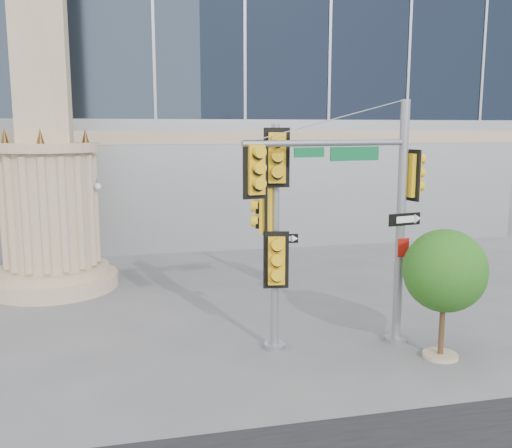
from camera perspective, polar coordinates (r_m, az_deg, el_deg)
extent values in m
plane|color=#545456|center=(13.39, 3.22, -15.06)|extent=(120.00, 120.00, 0.00)
cylinder|color=tan|center=(21.51, -19.53, -5.39)|extent=(4.40, 4.40, 0.50)
cylinder|color=tan|center=(21.41, -19.59, -4.35)|extent=(3.80, 3.80, 0.30)
cylinder|color=tan|center=(21.02, -19.91, 1.35)|extent=(3.00, 3.00, 4.00)
cylinder|color=tan|center=(20.85, -20.25, 7.21)|extent=(3.50, 3.50, 0.30)
cone|color=#472D14|center=(20.72, -16.71, 8.49)|extent=(0.24, 0.24, 0.50)
cone|color=#472D14|center=(21.04, -23.86, 8.09)|extent=(0.24, 0.24, 0.50)
cylinder|color=slate|center=(15.85, 13.80, -11.10)|extent=(0.59, 0.59, 0.13)
cylinder|color=slate|center=(15.07, 14.26, -0.06)|extent=(0.23, 0.23, 6.28)
cylinder|color=slate|center=(13.62, 7.25, 8.04)|extent=(4.35, 0.97, 0.15)
cube|color=#0B5C2E|center=(14.01, 9.86, 6.94)|extent=(1.35, 0.30, 0.34)
cube|color=yellow|center=(12.78, -0.10, 5.44)|extent=(0.62, 0.40, 1.31)
cube|color=yellow|center=(15.10, 15.33, 4.73)|extent=(0.40, 0.62, 1.31)
cube|color=black|center=(14.93, 14.63, 0.45)|extent=(0.95, 0.21, 0.31)
cube|color=#A6140F|center=(15.06, 14.52, -2.30)|extent=(0.34, 0.09, 0.48)
cylinder|color=slate|center=(14.95, 1.86, -12.08)|extent=(0.55, 0.55, 0.14)
cylinder|color=slate|center=(14.17, 1.92, -1.59)|extent=(0.20, 0.20, 5.68)
cube|color=yellow|center=(13.68, 2.08, 6.64)|extent=(0.67, 0.41, 1.42)
cube|color=yellow|center=(14.02, 0.92, 1.58)|extent=(0.41, 0.67, 1.42)
cube|color=yellow|center=(14.02, 2.02, -3.61)|extent=(0.67, 0.41, 1.42)
cube|color=black|center=(14.05, 2.81, -1.46)|extent=(0.70, 0.14, 0.23)
cylinder|color=tan|center=(15.12, 17.94, -12.39)|extent=(0.86, 0.86, 0.10)
cylinder|color=#382314|center=(14.84, 18.10, -9.47)|extent=(0.13, 0.13, 1.72)
sphere|color=#1B5413|center=(14.48, 18.37, -4.45)|extent=(2.01, 2.01, 2.01)
sphere|color=#1B5413|center=(14.96, 19.25, -5.18)|extent=(1.24, 1.24, 1.24)
sphere|color=#1B5413|center=(14.17, 17.66, -5.71)|extent=(1.05, 1.05, 1.05)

